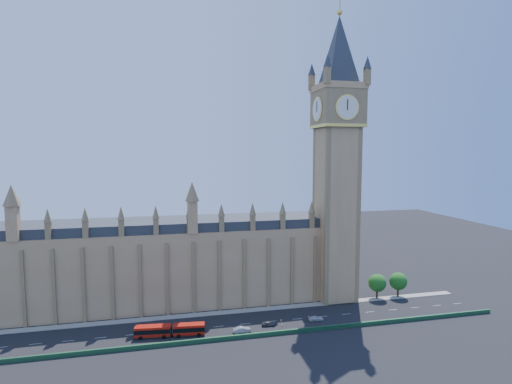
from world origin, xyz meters
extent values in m
plane|color=black|center=(0.00, 0.00, 0.00)|extent=(400.00, 400.00, 0.00)
cube|color=#AA8052|center=(-25.00, 22.00, 12.50)|extent=(120.00, 20.00, 25.00)
cube|color=#2D3035|center=(-25.00, 22.00, 26.50)|extent=(120.00, 18.00, 3.00)
cube|color=#AA8052|center=(38.00, 14.00, 29.00)|extent=(12.00, 12.00, 58.00)
cube|color=olive|center=(38.00, 14.00, 64.00)|extent=(14.00, 14.00, 12.00)
cylinder|color=silver|center=(38.00, 6.85, 64.00)|extent=(7.20, 0.30, 7.20)
cube|color=#AA8052|center=(38.00, 14.00, 71.00)|extent=(14.50, 14.50, 2.00)
pyramid|color=#2D3035|center=(38.00, 14.00, 94.00)|extent=(20.59, 20.59, 22.00)
sphere|color=#F2C64C|center=(38.00, 14.00, 94.80)|extent=(1.80, 1.80, 1.80)
cube|color=#1E4C2D|center=(0.00, -9.00, 0.60)|extent=(160.00, 0.60, 1.20)
cube|color=gray|center=(0.00, 9.50, 0.08)|extent=(160.00, 3.00, 0.16)
cylinder|color=#382619|center=(52.00, 10.00, 2.00)|extent=(0.70, 0.70, 4.00)
sphere|color=#1B5416|center=(52.00, 10.00, 5.50)|extent=(6.00, 6.00, 6.00)
sphere|color=#1B5416|center=(52.80, 10.30, 6.10)|extent=(4.38, 4.38, 4.38)
cylinder|color=#382619|center=(60.00, 10.00, 2.00)|extent=(0.70, 0.70, 4.00)
sphere|color=#1B5416|center=(60.00, 10.00, 5.50)|extent=(6.00, 6.00, 6.00)
sphere|color=#1B5416|center=(60.80, 10.30, 6.10)|extent=(4.38, 4.38, 4.38)
cube|color=#AD150B|center=(-22.10, -2.82, 1.59)|extent=(9.77, 3.60, 3.18)
cube|color=#AD150B|center=(-12.50, -3.80, 1.59)|extent=(8.71, 3.50, 3.18)
cube|color=black|center=(-22.10, -2.82, 1.97)|extent=(9.82, 3.66, 1.21)
cube|color=black|center=(-12.50, -3.80, 1.97)|extent=(8.77, 3.55, 1.21)
cylinder|color=black|center=(-17.57, -3.28, 1.43)|extent=(1.09, 2.62, 2.55)
cylinder|color=black|center=(-25.28, -3.83, 0.53)|extent=(1.09, 0.42, 1.06)
cylinder|color=black|center=(-25.01, -1.19, 0.53)|extent=(1.09, 0.42, 1.06)
cylinder|color=black|center=(-19.20, -4.45, 0.53)|extent=(1.09, 0.42, 1.06)
cylinder|color=black|center=(-18.93, -1.81, 0.53)|extent=(1.09, 0.42, 1.06)
cylinder|color=black|center=(-15.34, -4.84, 0.53)|extent=(1.09, 0.42, 1.06)
cylinder|color=black|center=(-15.07, -2.20, 0.53)|extent=(1.09, 0.42, 1.06)
cylinder|color=black|center=(-9.93, -5.39, 0.53)|extent=(1.09, 0.42, 1.06)
cylinder|color=black|center=(-9.67, -2.75, 0.53)|extent=(1.09, 0.42, 1.06)
imported|color=#393B40|center=(10.31, -2.87, 0.68)|extent=(4.05, 1.80, 1.35)
imported|color=#9D9EA4|center=(2.00, -5.37, 0.81)|extent=(5.05, 2.21, 1.62)
imported|color=silver|center=(24.98, -2.49, 0.67)|extent=(4.63, 1.95, 1.33)
cube|color=black|center=(14.00, -3.91, 0.02)|extent=(0.46, 0.46, 0.04)
cone|color=#EA380C|center=(14.00, -3.91, 0.31)|extent=(0.50, 0.50, 0.63)
cylinder|color=white|center=(14.00, -3.91, 0.40)|extent=(0.31, 0.31, 0.11)
cube|color=black|center=(14.68, -0.65, 0.02)|extent=(0.51, 0.51, 0.04)
cone|color=orange|center=(14.68, -0.65, 0.35)|extent=(0.56, 0.56, 0.71)
cylinder|color=white|center=(14.68, -0.65, 0.45)|extent=(0.34, 0.34, 0.12)
cube|color=black|center=(24.46, -1.63, 0.02)|extent=(0.39, 0.39, 0.04)
cone|color=#F9340D|center=(24.46, -1.63, 0.31)|extent=(0.42, 0.42, 0.62)
cylinder|color=white|center=(24.46, -1.63, 0.40)|extent=(0.30, 0.30, 0.11)
cube|color=black|center=(26.21, -2.86, 0.02)|extent=(0.56, 0.56, 0.04)
cone|color=orange|center=(26.21, -2.86, 0.39)|extent=(0.61, 0.61, 0.77)
cylinder|color=white|center=(26.21, -2.86, 0.50)|extent=(0.38, 0.38, 0.13)
camera|label=1|loc=(-17.76, -110.14, 49.72)|focal=28.00mm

